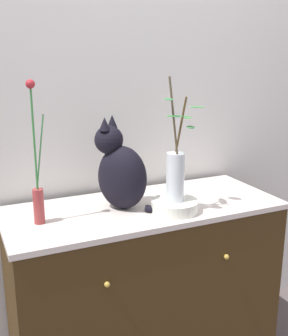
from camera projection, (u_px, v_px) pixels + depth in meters
name	position (u px, v px, depth m)	size (l,w,h in m)	color
wall_back	(117.00, 110.00, 2.15)	(4.40, 0.08, 2.60)	silver
sideboard	(144.00, 291.00, 2.08)	(1.28, 0.55, 0.90)	#392711
cat_sitting	(120.00, 171.00, 1.89)	(0.32, 0.34, 0.42)	black
vase_slim_green	(38.00, 187.00, 1.72)	(0.07, 0.05, 0.59)	#953434
bowl_porcelain	(175.00, 206.00, 1.88)	(0.21, 0.21, 0.05)	silver
vase_glass_clear	(176.00, 172.00, 1.84)	(0.23, 0.13, 0.54)	silver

